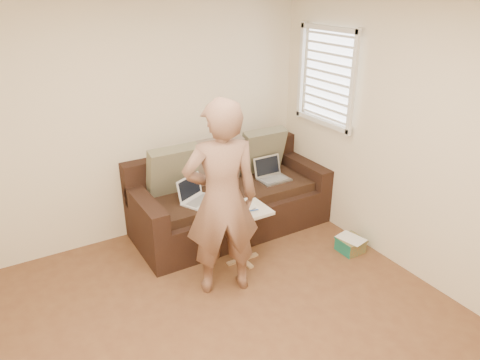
{
  "coord_description": "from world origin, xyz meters",
  "views": [
    {
      "loc": [
        -1.32,
        -2.17,
        2.63
      ],
      "look_at": [
        0.8,
        1.4,
        0.78
      ],
      "focal_mm": 33.23,
      "sensor_mm": 36.0,
      "label": 1
    }
  ],
  "objects_px": {
    "sofa": "(231,195)",
    "side_table": "(243,236)",
    "laptop_white": "(200,202)",
    "person": "(222,200)",
    "drinking_glass": "(227,206)",
    "striped_box": "(350,245)",
    "laptop_silver": "(274,180)"
  },
  "relations": [
    {
      "from": "side_table",
      "to": "drinking_glass",
      "type": "height_order",
      "value": "drinking_glass"
    },
    {
      "from": "side_table",
      "to": "person",
      "type": "bearing_deg",
      "value": -143.95
    },
    {
      "from": "drinking_glass",
      "to": "laptop_silver",
      "type": "bearing_deg",
      "value": 28.15
    },
    {
      "from": "sofa",
      "to": "striped_box",
      "type": "relative_size",
      "value": 8.65
    },
    {
      "from": "laptop_silver",
      "to": "laptop_white",
      "type": "xyz_separation_m",
      "value": [
        -0.99,
        -0.06,
        0.0
      ]
    },
    {
      "from": "laptop_white",
      "to": "side_table",
      "type": "height_order",
      "value": "laptop_white"
    },
    {
      "from": "side_table",
      "to": "drinking_glass",
      "type": "bearing_deg",
      "value": 152.56
    },
    {
      "from": "sofa",
      "to": "drinking_glass",
      "type": "xyz_separation_m",
      "value": [
        -0.36,
        -0.57,
        0.21
      ]
    },
    {
      "from": "sofa",
      "to": "side_table",
      "type": "xyz_separation_m",
      "value": [
        -0.22,
        -0.64,
        -0.14
      ]
    },
    {
      "from": "sofa",
      "to": "laptop_silver",
      "type": "bearing_deg",
      "value": -8.87
    },
    {
      "from": "side_table",
      "to": "striped_box",
      "type": "height_order",
      "value": "side_table"
    },
    {
      "from": "laptop_silver",
      "to": "laptop_white",
      "type": "height_order",
      "value": "laptop_white"
    },
    {
      "from": "laptop_white",
      "to": "side_table",
      "type": "relative_size",
      "value": 0.62
    },
    {
      "from": "laptop_silver",
      "to": "laptop_white",
      "type": "distance_m",
      "value": 0.99
    },
    {
      "from": "laptop_silver",
      "to": "person",
      "type": "bearing_deg",
      "value": -143.94
    },
    {
      "from": "drinking_glass",
      "to": "striped_box",
      "type": "xyz_separation_m",
      "value": [
        1.21,
        -0.52,
        -0.56
      ]
    },
    {
      "from": "sofa",
      "to": "laptop_white",
      "type": "bearing_deg",
      "value": -162.21
    },
    {
      "from": "sofa",
      "to": "laptop_silver",
      "type": "distance_m",
      "value": 0.55
    },
    {
      "from": "striped_box",
      "to": "sofa",
      "type": "bearing_deg",
      "value": 128.16
    },
    {
      "from": "sofa",
      "to": "laptop_white",
      "type": "distance_m",
      "value": 0.49
    },
    {
      "from": "sofa",
      "to": "laptop_silver",
      "type": "relative_size",
      "value": 6.18
    },
    {
      "from": "person",
      "to": "striped_box",
      "type": "height_order",
      "value": "person"
    },
    {
      "from": "person",
      "to": "laptop_white",
      "type": "bearing_deg",
      "value": -84.3
    },
    {
      "from": "laptop_white",
      "to": "drinking_glass",
      "type": "relative_size",
      "value": 2.99
    },
    {
      "from": "laptop_white",
      "to": "person",
      "type": "bearing_deg",
      "value": -127.46
    },
    {
      "from": "sofa",
      "to": "side_table",
      "type": "bearing_deg",
      "value": -109.44
    },
    {
      "from": "laptop_white",
      "to": "striped_box",
      "type": "height_order",
      "value": "laptop_white"
    },
    {
      "from": "laptop_silver",
      "to": "drinking_glass",
      "type": "xyz_separation_m",
      "value": [
        -0.9,
        -0.48,
        0.12
      ]
    },
    {
      "from": "laptop_silver",
      "to": "person",
      "type": "height_order",
      "value": "person"
    },
    {
      "from": "laptop_silver",
      "to": "drinking_glass",
      "type": "relative_size",
      "value": 2.96
    },
    {
      "from": "laptop_silver",
      "to": "side_table",
      "type": "height_order",
      "value": "laptop_silver"
    },
    {
      "from": "person",
      "to": "drinking_glass",
      "type": "relative_size",
      "value": 15.2
    }
  ]
}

